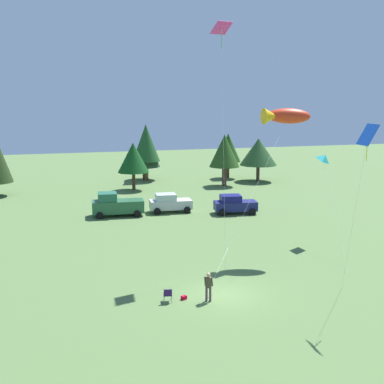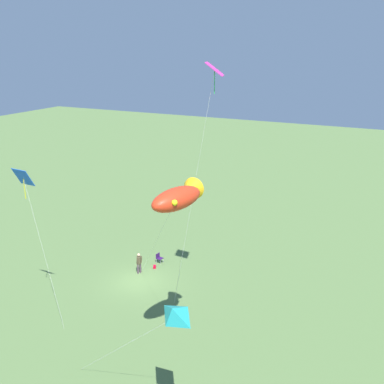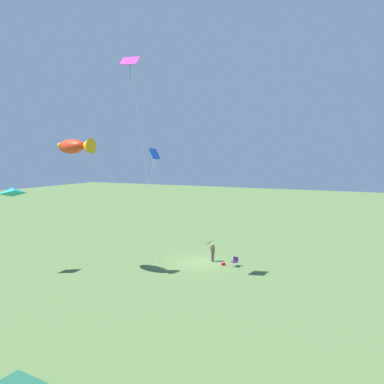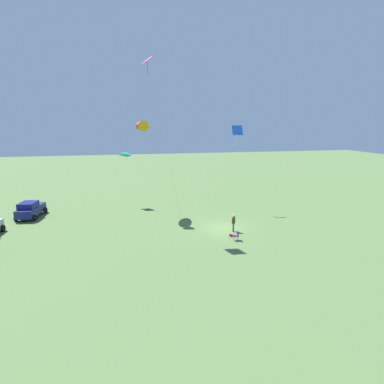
{
  "view_description": "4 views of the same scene",
  "coord_description": "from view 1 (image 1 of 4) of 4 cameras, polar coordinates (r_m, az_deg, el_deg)",
  "views": [
    {
      "loc": [
        -9.94,
        -28.8,
        11.99
      ],
      "look_at": [
        -0.76,
        4.14,
        5.58
      ],
      "focal_mm": 50.0,
      "sensor_mm": 36.0,
      "label": 1
    },
    {
      "loc": [
        26.23,
        17.41,
        17.53
      ],
      "look_at": [
        -2.26,
        3.46,
        7.19
      ],
      "focal_mm": 42.0,
      "sensor_mm": 36.0,
      "label": 2
    },
    {
      "loc": [
        -13.77,
        29.85,
        9.46
      ],
      "look_at": [
        -0.7,
        2.68,
        6.6
      ],
      "focal_mm": 35.0,
      "sensor_mm": 36.0,
      "label": 3
    },
    {
      "loc": [
        -27.91,
        9.3,
        10.49
      ],
      "look_at": [
        0.42,
        3.14,
        3.88
      ],
      "focal_mm": 28.0,
      "sensor_mm": 36.0,
      "label": 4
    }
  ],
  "objects": [
    {
      "name": "folding_chair",
      "position": [
        31.48,
        -2.61,
        -10.83
      ],
      "size": [
        0.55,
        0.55,
        0.82
      ],
      "rotation": [
        0.0,
        0.0,
        1.42
      ],
      "color": "#30154F",
      "rests_on": "ground"
    },
    {
      "name": "car_silver_compact",
      "position": [
        54.13,
        -2.41,
        -1.16
      ],
      "size": [
        4.3,
        2.43,
        1.89
      ],
      "rotation": [
        0.0,
        0.0,
        3.08
      ],
      "color": "beige",
      "rests_on": "ground"
    },
    {
      "name": "truck_green_flatbed",
      "position": [
        52.92,
        -8.1,
        -1.37
      ],
      "size": [
        5.14,
        2.72,
        2.34
      ],
      "rotation": [
        0.0,
        0.0,
        3.06
      ],
      "color": "#285B37",
      "rests_on": "ground"
    },
    {
      "name": "person_kite_flyer",
      "position": [
        31.39,
        1.76,
        -9.84
      ],
      "size": [
        0.52,
        0.46,
        1.74
      ],
      "rotation": [
        0.0,
        0.0,
        1.11
      ],
      "color": "#513A4A",
      "rests_on": "ground"
    },
    {
      "name": "kite_large_fish",
      "position": [
        40.08,
        9.82,
        7.99
      ],
      "size": [
        10.7,
        9.23,
        10.86
      ],
      "color": "red",
      "rests_on": "ground"
    },
    {
      "name": "car_navy_hatch",
      "position": [
        53.59,
        4.54,
        -1.31
      ],
      "size": [
        4.41,
        2.69,
        1.89
      ],
      "rotation": [
        0.0,
        0.0,
        3.0
      ],
      "color": "navy",
      "rests_on": "ground"
    },
    {
      "name": "ground_plane",
      "position": [
        32.75,
        3.28,
        -10.88
      ],
      "size": [
        160.0,
        160.0,
        0.0
      ],
      "primitive_type": "plane",
      "color": "#53713D"
    },
    {
      "name": "treeline_distant",
      "position": [
        69.69,
        -6.81,
        4.3
      ],
      "size": [
        43.57,
        11.59,
        7.9
      ],
      "color": "#4F3920",
      "rests_on": "ground"
    },
    {
      "name": "kite_delta_teal",
      "position": [
        44.33,
        14.03,
        3.52
      ],
      "size": [
        2.71,
        7.94,
        7.2
      ],
      "color": "teal",
      "rests_on": "ground"
    },
    {
      "name": "kite_diamond_rainbow",
      "position": [
        37.95,
        3.18,
        16.48
      ],
      "size": [
        1.48,
        3.83,
        16.68
      ],
      "color": "#D8329D",
      "rests_on": "ground"
    },
    {
      "name": "backpack_on_grass",
      "position": [
        31.99,
        -0.87,
        -11.19
      ],
      "size": [
        0.39,
        0.35,
        0.22
      ],
      "primitive_type": "cube",
      "rotation": [
        0.0,
        0.0,
        0.5
      ],
      "color": "red",
      "rests_on": "ground"
    },
    {
      "name": "kite_diamond_blue",
      "position": [
        30.19,
        18.2,
        5.52
      ],
      "size": [
        1.04,
        3.43,
        10.32
      ],
      "color": "blue",
      "rests_on": "ground"
    }
  ]
}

